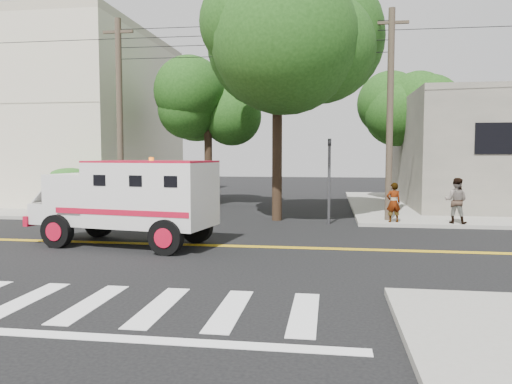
# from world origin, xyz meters

# --- Properties ---
(ground) EXTENTS (100.00, 100.00, 0.00)m
(ground) POSITION_xyz_m (0.00, 0.00, 0.00)
(ground) COLOR black
(ground) RESTS_ON ground
(sidewalk_ne) EXTENTS (17.00, 17.00, 0.15)m
(sidewalk_ne) POSITION_xyz_m (13.50, 13.50, 0.07)
(sidewalk_ne) COLOR gray
(sidewalk_ne) RESTS_ON ground
(sidewalk_nw) EXTENTS (17.00, 17.00, 0.15)m
(sidewalk_nw) POSITION_xyz_m (-13.50, 13.50, 0.07)
(sidewalk_nw) COLOR gray
(sidewalk_nw) RESTS_ON ground
(building_left) EXTENTS (16.00, 14.00, 10.00)m
(building_left) POSITION_xyz_m (-15.50, 15.00, 5.15)
(building_left) COLOR beige
(building_left) RESTS_ON sidewalk_nw
(utility_pole_left) EXTENTS (0.28, 0.28, 9.00)m
(utility_pole_left) POSITION_xyz_m (-5.60, 6.00, 4.50)
(utility_pole_left) COLOR #382D23
(utility_pole_left) RESTS_ON ground
(utility_pole_right) EXTENTS (0.28, 0.28, 9.00)m
(utility_pole_right) POSITION_xyz_m (6.30, 6.20, 4.50)
(utility_pole_right) COLOR #382D23
(utility_pole_right) RESTS_ON ground
(tree_main) EXTENTS (6.08, 5.70, 9.85)m
(tree_main) POSITION_xyz_m (1.94, 6.21, 7.20)
(tree_main) COLOR black
(tree_main) RESTS_ON ground
(tree_left) EXTENTS (4.48, 4.20, 7.70)m
(tree_left) POSITION_xyz_m (-2.68, 11.79, 5.73)
(tree_left) COLOR black
(tree_left) RESTS_ON ground
(tree_right) EXTENTS (4.80, 4.50, 8.20)m
(tree_right) POSITION_xyz_m (8.84, 15.77, 6.09)
(tree_right) COLOR black
(tree_right) RESTS_ON ground
(traffic_signal) EXTENTS (0.15, 0.18, 3.60)m
(traffic_signal) POSITION_xyz_m (3.80, 5.60, 2.23)
(traffic_signal) COLOR #3F3F42
(traffic_signal) RESTS_ON ground
(accessibility_sign) EXTENTS (0.45, 0.10, 2.02)m
(accessibility_sign) POSITION_xyz_m (-6.20, 6.17, 1.37)
(accessibility_sign) COLOR #3F3F42
(accessibility_sign) RESTS_ON ground
(palm_planter) EXTENTS (3.52, 2.63, 2.36)m
(palm_planter) POSITION_xyz_m (-7.44, 6.62, 1.65)
(palm_planter) COLOR #1E3314
(palm_planter) RESTS_ON sidewalk_nw
(armored_truck) EXTENTS (6.30, 3.23, 2.74)m
(armored_truck) POSITION_xyz_m (-2.51, -0.33, 1.56)
(armored_truck) COLOR silver
(armored_truck) RESTS_ON ground
(pedestrian_a) EXTENTS (0.67, 0.51, 1.64)m
(pedestrian_a) POSITION_xyz_m (6.43, 5.50, 0.97)
(pedestrian_a) COLOR gray
(pedestrian_a) RESTS_ON sidewalk_ne
(pedestrian_b) EXTENTS (1.10, 1.00, 1.85)m
(pedestrian_b) POSITION_xyz_m (8.89, 5.50, 1.08)
(pedestrian_b) COLOR gray
(pedestrian_b) RESTS_ON sidewalk_ne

